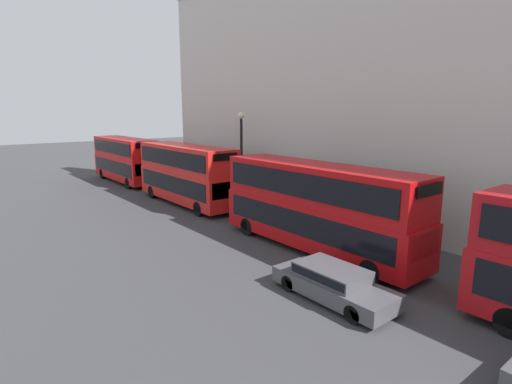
# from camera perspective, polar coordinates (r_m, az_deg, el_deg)

# --- Properties ---
(bus_second_in_queue) EXTENTS (2.59, 11.32, 4.33)m
(bus_second_in_queue) POSITION_cam_1_polar(r_m,az_deg,el_deg) (19.74, 8.67, -1.69)
(bus_second_in_queue) COLOR #B20C0F
(bus_second_in_queue) RESTS_ON ground
(bus_third_in_queue) EXTENTS (2.59, 10.39, 4.38)m
(bus_third_in_queue) POSITION_cam_1_polar(r_m,az_deg,el_deg) (29.87, -9.95, 2.82)
(bus_third_in_queue) COLOR red
(bus_third_in_queue) RESTS_ON ground
(bus_trailing) EXTENTS (2.59, 10.21, 4.28)m
(bus_trailing) POSITION_cam_1_polar(r_m,az_deg,el_deg) (40.77, -18.24, 4.64)
(bus_trailing) COLOR red
(bus_trailing) RESTS_ON ground
(car_hatchback) EXTENTS (1.84, 4.79, 1.24)m
(car_hatchback) POSITION_cam_1_polar(r_m,az_deg,el_deg) (15.34, 10.91, -12.48)
(car_hatchback) COLOR #47474C
(car_hatchback) RESTS_ON ground
(street_lamp) EXTENTS (0.44, 0.44, 6.76)m
(street_lamp) POSITION_cam_1_polar(r_m,az_deg,el_deg) (27.44, -2.10, 5.88)
(street_lamp) COLOR black
(street_lamp) RESTS_ON ground
(pedestrian) EXTENTS (0.36, 0.36, 1.70)m
(pedestrian) POSITION_cam_1_polar(r_m,az_deg,el_deg) (20.39, 18.72, -6.42)
(pedestrian) COLOR #26262D
(pedestrian) RESTS_ON ground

